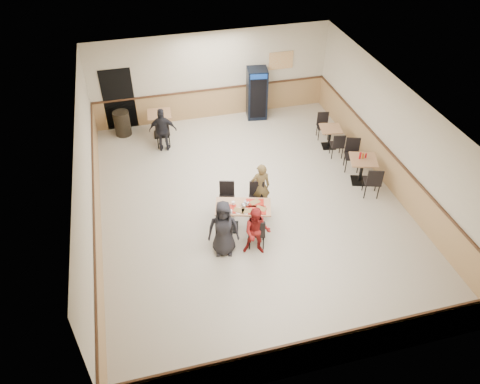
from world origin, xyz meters
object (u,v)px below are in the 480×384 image
object	(u,v)px
diner_woman_right	(257,232)
pepsi_cooler	(257,93)
lone_diner	(163,130)
trash_bin	(122,123)
back_table	(160,121)
side_table_near	(362,167)
diner_man_opposite	(261,187)
main_table	(243,214)
side_table_far	(330,134)
diner_woman_left	(223,228)

from	to	relation	value
diner_woman_right	pepsi_cooler	world-z (taller)	pepsi_cooler
lone_diner	trash_bin	world-z (taller)	lone_diner
trash_bin	back_table	bearing A→B (deg)	-16.22
lone_diner	side_table_near	bearing A→B (deg)	160.98
diner_man_opposite	pepsi_cooler	world-z (taller)	pepsi_cooler
main_table	lone_diner	bearing A→B (deg)	125.54
diner_man_opposite	lone_diner	xyz separation A→B (m)	(-2.11, 3.44, 0.01)
side_table_far	lone_diner	bearing A→B (deg)	167.35
side_table_far	pepsi_cooler	xyz separation A→B (m)	(-1.69, 2.44, 0.42)
side_table_near	trash_bin	distance (m)	7.74
main_table	diner_man_opposite	distance (m)	0.96
diner_woman_left	side_table_near	distance (m)	4.74
diner_woman_right	side_table_near	xyz separation A→B (m)	(3.66, 1.94, -0.15)
main_table	side_table_near	world-z (taller)	side_table_near
side_table_far	diner_woman_left	bearing A→B (deg)	-139.39
diner_woman_right	diner_man_opposite	world-z (taller)	diner_man_opposite
lone_diner	back_table	world-z (taller)	lone_diner
side_table_near	pepsi_cooler	world-z (taller)	pepsi_cooler
side_table_far	back_table	xyz separation A→B (m)	(-5.07, 2.05, 0.08)
diner_man_opposite	back_table	xyz separation A→B (m)	(-2.11, 4.35, -0.17)
diner_woman_right	pepsi_cooler	bearing A→B (deg)	91.89
back_table	diner_woman_right	bearing A→B (deg)	-75.21
side_table_far	diner_man_opposite	bearing A→B (deg)	-142.16
side_table_near	lone_diner	bearing A→B (deg)	149.62
main_table	trash_bin	bearing A→B (deg)	132.36
side_table_near	pepsi_cooler	xyz separation A→B (m)	(-1.84, 4.36, 0.36)
main_table	side_table_far	distance (m)	4.68
main_table	lone_diner	distance (m)	4.37
lone_diner	side_table_near	size ratio (longest dim) A/B	1.56
side_table_near	trash_bin	bearing A→B (deg)	146.08
main_table	side_table_near	distance (m)	3.90
side_table_near	main_table	bearing A→B (deg)	-164.36
diner_man_opposite	trash_bin	xyz separation A→B (m)	(-3.32, 4.70, -0.29)
lone_diner	side_table_near	xyz separation A→B (m)	(5.22, -3.06, -0.20)
diner_man_opposite	trash_bin	bearing A→B (deg)	-50.14
diner_man_opposite	side_table_near	world-z (taller)	diner_man_opposite
diner_woman_right	diner_man_opposite	bearing A→B (deg)	88.62
diner_woman_left	trash_bin	bearing A→B (deg)	121.44
main_table	back_table	world-z (taller)	back_table
diner_man_opposite	side_table_far	size ratio (longest dim) A/B	1.86
diner_woman_left	side_table_near	bearing A→B (deg)	34.44
side_table_near	pepsi_cooler	size ratio (longest dim) A/B	0.52
lone_diner	pepsi_cooler	xyz separation A→B (m)	(3.38, 1.30, 0.16)
main_table	diner_woman_left	distance (m)	0.98
main_table	side_table_far	xyz separation A→B (m)	(3.61, 2.98, -0.03)
diner_woman_right	lone_diner	distance (m)	5.24
diner_woman_left	trash_bin	size ratio (longest dim) A/B	1.83
side_table_near	diner_woman_right	bearing A→B (deg)	-152.01
main_table	trash_bin	distance (m)	6.00
side_table_near	diner_man_opposite	bearing A→B (deg)	-173.11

